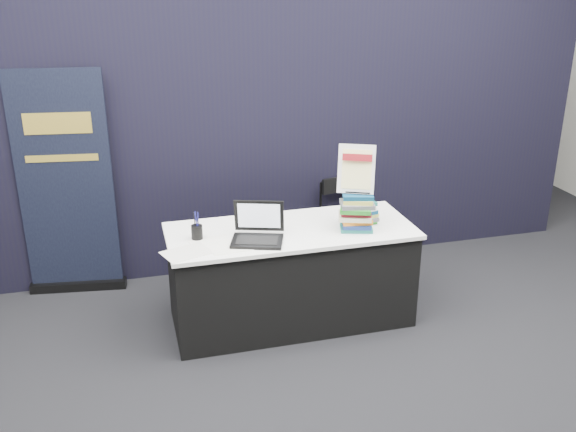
% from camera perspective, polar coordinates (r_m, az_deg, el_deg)
% --- Properties ---
extents(floor, '(8.00, 8.00, 0.00)m').
position_cam_1_polar(floor, '(4.56, 2.12, -12.49)').
color(floor, black).
rests_on(floor, ground).
extents(wall_back, '(8.00, 0.02, 3.50)m').
position_cam_1_polar(wall_back, '(7.74, -6.78, 15.37)').
color(wall_back, beige).
rests_on(wall_back, floor).
extents(drape_partition, '(6.00, 0.08, 2.40)m').
position_cam_1_polar(drape_partition, '(5.50, -2.66, 7.25)').
color(drape_partition, black).
rests_on(drape_partition, floor).
extents(display_table, '(1.80, 0.75, 0.75)m').
position_cam_1_polar(display_table, '(4.83, 0.25, -5.26)').
color(display_table, black).
rests_on(display_table, floor).
extents(laptop, '(0.41, 0.38, 0.27)m').
position_cam_1_polar(laptop, '(4.47, -2.91, -1.42)').
color(laptop, black).
rests_on(laptop, display_table).
extents(mouse, '(0.10, 0.12, 0.03)m').
position_cam_1_polar(mouse, '(4.69, -1.98, -0.89)').
color(mouse, black).
rests_on(mouse, display_table).
extents(brochure_left, '(0.36, 0.31, 0.00)m').
position_cam_1_polar(brochure_left, '(4.35, -9.01, -3.23)').
color(brochure_left, silver).
rests_on(brochure_left, display_table).
extents(brochure_mid, '(0.34, 0.26, 0.00)m').
position_cam_1_polar(brochure_mid, '(4.41, -4.91, -2.67)').
color(brochure_mid, white).
rests_on(brochure_mid, display_table).
extents(brochure_right, '(0.32, 0.25, 0.00)m').
position_cam_1_polar(brochure_right, '(4.47, -6.80, -2.37)').
color(brochure_right, white).
rests_on(brochure_right, display_table).
extents(pen_cup, '(0.10, 0.10, 0.10)m').
position_cam_1_polar(pen_cup, '(4.53, -8.10, -1.44)').
color(pen_cup, black).
rests_on(pen_cup, display_table).
extents(book_stack_tall, '(0.26, 0.23, 0.28)m').
position_cam_1_polar(book_stack_tall, '(4.64, 6.08, 0.37)').
color(book_stack_tall, '#1B675F').
rests_on(book_stack_tall, display_table).
extents(book_stack_short, '(0.20, 0.16, 0.16)m').
position_cam_1_polar(book_stack_short, '(4.79, 6.60, 0.32)').
color(book_stack_short, '#228022').
rests_on(book_stack_short, display_table).
extents(info_sign, '(0.28, 0.20, 0.36)m').
position_cam_1_polar(info_sign, '(4.56, 6.10, 4.11)').
color(info_sign, black).
rests_on(info_sign, book_stack_tall).
extents(pullup_banner, '(0.78, 0.21, 1.83)m').
position_cam_1_polar(pullup_banner, '(5.41, -19.01, 1.54)').
color(pullup_banner, black).
rests_on(pullup_banner, floor).
extents(stacking_chair, '(0.44, 0.45, 0.80)m').
position_cam_1_polar(stacking_chair, '(5.68, 4.98, -0.35)').
color(stacking_chair, black).
rests_on(stacking_chair, floor).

